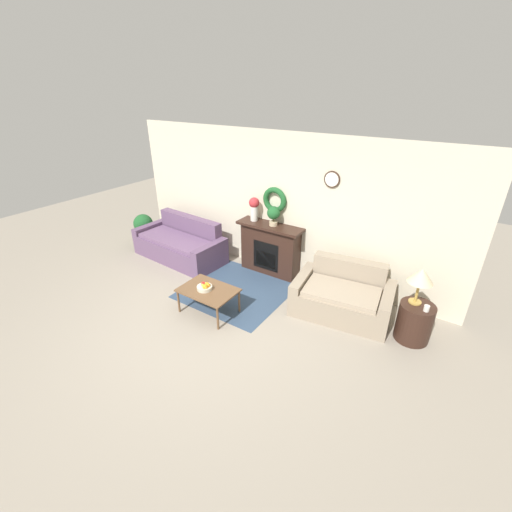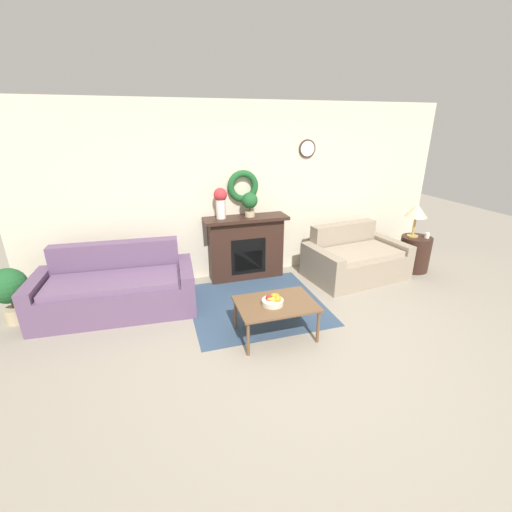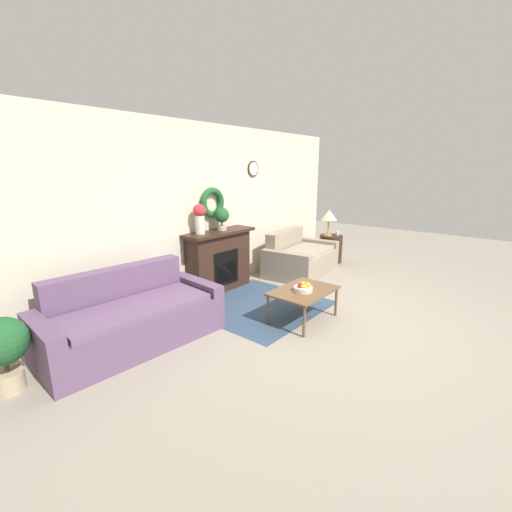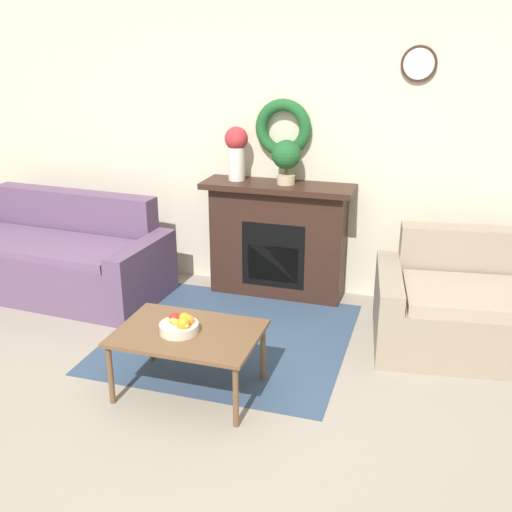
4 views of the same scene
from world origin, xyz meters
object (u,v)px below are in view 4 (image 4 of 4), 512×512
Objects in this scene: loveseat_right at (481,309)px; potted_plant_on_mantel at (286,157)px; vase_on_mantel_left at (236,149)px; fireplace at (278,239)px; fruit_bowl at (180,325)px; couch_left at (57,258)px; coffee_table at (188,337)px.

loveseat_right is 1.96m from potted_plant_on_mantel.
fireplace is at bearing -0.84° from vase_on_mantel_left.
fireplace reaches higher than fruit_bowl.
vase_on_mantel_left is at bearing 22.23° from couch_left.
potted_plant_on_mantel is (2.01, 0.51, 0.94)m from couch_left.
potted_plant_on_mantel is (0.19, 1.72, 0.85)m from coffee_table.
fireplace reaches higher than coffee_table.
fireplace is 1.79m from loveseat_right.
vase_on_mantel_left is at bearing 177.45° from potted_plant_on_mantel.
fireplace reaches higher than loveseat_right.
potted_plant_on_mantel is at bearing -2.55° from vase_on_mantel_left.
couch_left is 5.54× the size of potted_plant_on_mantel.
couch_left is 2.27× the size of coffee_table.
fruit_bowl is (1.78, -1.23, 0.18)m from couch_left.
coffee_table is at bearing 29.66° from fruit_bowl.
couch_left is 4.47× the size of vase_on_mantel_left.
fruit_bowl is (-0.16, -1.75, -0.03)m from fireplace.
vase_on_mantel_left is 0.45m from potted_plant_on_mantel.
coffee_table is 0.10m from fruit_bowl.
fruit_bowl reaches higher than coffee_table.
couch_left reaches higher than coffee_table.
fireplace is at bearing 167.78° from potted_plant_on_mantel.
fruit_bowl is at bearing -82.90° from vase_on_mantel_left.
loveseat_right is (3.65, 0.02, -0.01)m from couch_left.
fireplace is at bearing 85.99° from coffee_table.
coffee_table is (1.82, -1.20, 0.09)m from couch_left.
coffee_table is (-0.12, -1.73, -0.12)m from fireplace.
coffee_table is at bearing -81.45° from vase_on_mantel_left.
loveseat_right is 2.37m from vase_on_mantel_left.
potted_plant_on_mantel reaches higher than fruit_bowl.
fireplace is 0.63× the size of couch_left.
loveseat_right is 2.26m from fruit_bowl.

